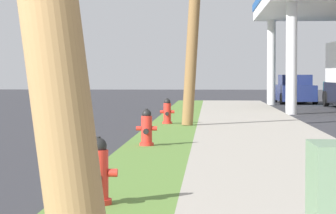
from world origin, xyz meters
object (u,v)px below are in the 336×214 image
fire_hydrant_nearest (98,175)px  fire_hydrant_second (147,130)px  fire_hydrant_third (167,113)px  car_navy_by_near_pump (294,90)px

fire_hydrant_nearest → fire_hydrant_second: (-0.05, 7.08, 0.00)m
fire_hydrant_second → fire_hydrant_third: same height
fire_hydrant_nearest → fire_hydrant_second: bearing=90.4°
fire_hydrant_second → car_navy_by_near_pump: 27.72m
fire_hydrant_second → fire_hydrant_third: bearing=89.8°
fire_hydrant_second → car_navy_by_near_pump: bearing=77.7°
fire_hydrant_second → car_navy_by_near_pump: size_ratio=0.16×
fire_hydrant_third → fire_hydrant_nearest: bearing=-89.9°
fire_hydrant_nearest → car_navy_by_near_pump: (5.85, 34.17, 0.28)m
fire_hydrant_nearest → fire_hydrant_second: same height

